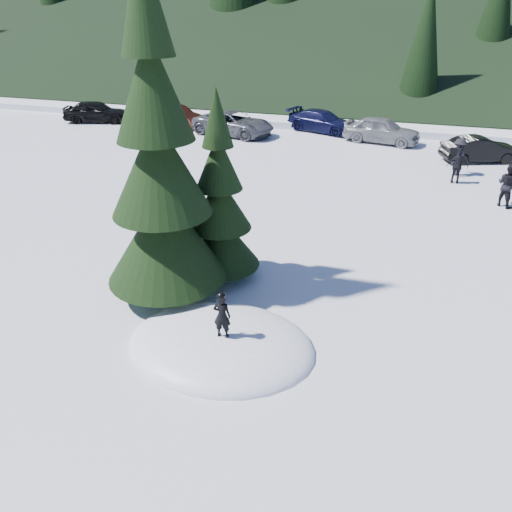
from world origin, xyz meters
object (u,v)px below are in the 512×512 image
(adult_0, at_px, (508,185))
(adult_2, at_px, (458,157))
(spruce_short, at_px, (220,209))
(car_2, at_px, (234,123))
(spruce_tall, at_px, (160,179))
(car_0, at_px, (96,111))
(car_1, at_px, (177,116))
(car_3, at_px, (322,121))
(car_4, at_px, (382,130))
(car_5, at_px, (481,149))
(adult_1, at_px, (458,167))
(child_skier, at_px, (222,316))

(adult_0, bearing_deg, adult_2, -23.77)
(spruce_short, xyz_separation_m, car_2, (-5.62, 16.46, -1.41))
(spruce_tall, bearing_deg, adult_2, 59.99)
(adult_2, relative_size, car_0, 0.41)
(car_1, height_order, car_3, car_3)
(car_4, bearing_deg, car_2, 106.36)
(spruce_short, bearing_deg, car_5, 61.45)
(spruce_short, xyz_separation_m, car_1, (-9.92, 17.65, -1.47))
(spruce_short, bearing_deg, adult_1, 58.10)
(car_2, bearing_deg, adult_2, -96.23)
(child_skier, xyz_separation_m, car_0, (-16.91, 20.46, -0.32))
(spruce_tall, relative_size, adult_2, 5.04)
(spruce_short, relative_size, adult_2, 3.15)
(spruce_tall, bearing_deg, adult_1, 57.68)
(car_4, bearing_deg, child_skier, -173.74)
(adult_0, bearing_deg, car_3, -6.50)
(adult_2, xyz_separation_m, car_1, (-16.82, 5.38, -0.22))
(car_0, relative_size, car_3, 0.94)
(adult_1, distance_m, car_3, 10.95)
(spruce_tall, distance_m, adult_0, 14.09)
(child_skier, distance_m, car_2, 21.06)
(adult_2, bearing_deg, adult_1, 21.33)
(adult_2, relative_size, car_2, 0.34)
(spruce_tall, distance_m, spruce_short, 2.11)
(car_2, height_order, car_3, car_2)
(car_4, bearing_deg, adult_0, -136.43)
(car_1, bearing_deg, car_3, -63.39)
(spruce_tall, relative_size, car_0, 2.08)
(child_skier, bearing_deg, adult_2, -113.68)
(adult_0, height_order, car_0, adult_0)
(spruce_short, relative_size, adult_0, 3.07)
(adult_2, height_order, car_5, adult_2)
(car_3, relative_size, car_4, 1.04)
(spruce_short, bearing_deg, spruce_tall, -125.54)
(adult_0, bearing_deg, adult_1, -12.27)
(spruce_short, distance_m, adult_1, 13.02)
(adult_2, bearing_deg, spruce_tall, -6.32)
(spruce_tall, xyz_separation_m, adult_1, (7.84, 12.39, -2.56))
(spruce_tall, height_order, spruce_short, spruce_tall)
(spruce_tall, height_order, adult_1, spruce_tall)
(adult_0, relative_size, car_3, 0.40)
(adult_0, relative_size, adult_1, 1.15)
(car_1, bearing_deg, spruce_tall, -136.16)
(car_3, bearing_deg, adult_0, -119.28)
(adult_1, distance_m, car_1, 18.04)
(spruce_short, bearing_deg, car_0, 132.39)
(adult_2, xyz_separation_m, car_2, (-12.51, 4.19, -0.16))
(child_skier, height_order, adult_2, adult_2)
(car_0, bearing_deg, adult_0, -124.98)
(spruce_tall, xyz_separation_m, spruce_short, (1.00, 1.40, -1.22))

